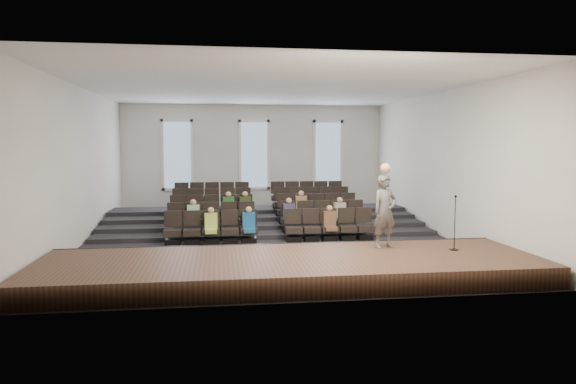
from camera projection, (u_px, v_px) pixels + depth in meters
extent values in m
plane|color=black|center=(269.00, 239.00, 17.21)|extent=(14.00, 14.00, 0.00)
cube|color=white|center=(269.00, 88.00, 16.74)|extent=(12.00, 14.00, 0.02)
cube|color=white|center=(254.00, 159.00, 23.90)|extent=(12.00, 0.04, 5.00)
cube|color=white|center=(305.00, 179.00, 10.05)|extent=(12.00, 0.04, 5.00)
cube|color=white|center=(79.00, 166.00, 16.15)|extent=(0.04, 14.00, 5.00)
cube|color=white|center=(442.00, 164.00, 17.80)|extent=(0.04, 14.00, 5.00)
cube|color=#4F2F22|center=(291.00, 268.00, 12.15)|extent=(11.80, 3.60, 0.50)
cube|color=black|center=(282.00, 253.00, 13.90)|extent=(11.80, 0.06, 0.52)
cube|color=black|center=(263.00, 226.00, 19.49)|extent=(11.80, 4.80, 0.15)
cube|color=black|center=(262.00, 222.00, 20.00)|extent=(11.80, 3.75, 0.30)
cube|color=black|center=(261.00, 218.00, 20.51)|extent=(11.80, 2.70, 0.45)
cube|color=black|center=(260.00, 215.00, 21.02)|extent=(11.80, 1.65, 0.60)
cube|color=black|center=(173.00, 242.00, 16.18)|extent=(0.47, 0.43, 0.20)
cube|color=black|center=(173.00, 232.00, 16.15)|extent=(0.55, 0.50, 0.19)
cube|color=black|center=(173.00, 219.00, 16.32)|extent=(0.55, 0.08, 0.50)
cube|color=black|center=(192.00, 242.00, 16.26)|extent=(0.47, 0.43, 0.20)
cube|color=black|center=(192.00, 232.00, 16.23)|extent=(0.55, 0.50, 0.19)
cube|color=black|center=(192.00, 218.00, 16.40)|extent=(0.55, 0.08, 0.50)
cube|color=black|center=(211.00, 241.00, 16.34)|extent=(0.47, 0.43, 0.20)
cube|color=black|center=(211.00, 232.00, 16.31)|extent=(0.55, 0.50, 0.19)
cube|color=black|center=(211.00, 218.00, 16.48)|extent=(0.55, 0.08, 0.50)
cube|color=black|center=(230.00, 241.00, 16.42)|extent=(0.47, 0.43, 0.20)
cube|color=black|center=(230.00, 231.00, 16.40)|extent=(0.55, 0.50, 0.19)
cube|color=black|center=(230.00, 217.00, 16.56)|extent=(0.55, 0.08, 0.50)
cube|color=black|center=(249.00, 240.00, 16.51)|extent=(0.47, 0.43, 0.20)
cube|color=black|center=(249.00, 231.00, 16.48)|extent=(0.55, 0.50, 0.19)
cube|color=black|center=(248.00, 217.00, 16.65)|extent=(0.55, 0.08, 0.50)
cube|color=black|center=(293.00, 239.00, 16.70)|extent=(0.47, 0.43, 0.20)
cube|color=black|center=(293.00, 230.00, 16.67)|extent=(0.55, 0.50, 0.19)
cube|color=black|center=(293.00, 216.00, 16.84)|extent=(0.55, 0.08, 0.50)
cube|color=black|center=(312.00, 239.00, 16.78)|extent=(0.47, 0.43, 0.20)
cube|color=black|center=(312.00, 229.00, 16.76)|extent=(0.55, 0.50, 0.19)
cube|color=black|center=(310.00, 216.00, 16.93)|extent=(0.55, 0.08, 0.50)
cube|color=black|center=(329.00, 238.00, 16.87)|extent=(0.47, 0.43, 0.20)
cube|color=black|center=(330.00, 229.00, 16.84)|extent=(0.55, 0.50, 0.19)
cube|color=black|center=(328.00, 216.00, 17.01)|extent=(0.55, 0.08, 0.50)
cube|color=black|center=(347.00, 238.00, 16.95)|extent=(0.47, 0.43, 0.20)
cube|color=black|center=(347.00, 228.00, 16.92)|extent=(0.55, 0.50, 0.19)
cube|color=black|center=(346.00, 215.00, 17.09)|extent=(0.55, 0.08, 0.50)
cube|color=black|center=(365.00, 237.00, 17.03)|extent=(0.47, 0.43, 0.20)
cube|color=black|center=(365.00, 228.00, 17.00)|extent=(0.55, 0.50, 0.19)
cube|color=black|center=(363.00, 215.00, 17.17)|extent=(0.55, 0.08, 0.50)
cube|color=black|center=(175.00, 232.00, 17.20)|extent=(0.47, 0.43, 0.20)
cube|color=black|center=(175.00, 223.00, 17.17)|extent=(0.55, 0.50, 0.19)
cube|color=black|center=(176.00, 210.00, 17.34)|extent=(0.55, 0.08, 0.50)
cube|color=black|center=(194.00, 231.00, 17.28)|extent=(0.47, 0.43, 0.20)
cube|color=black|center=(193.00, 222.00, 17.25)|extent=(0.55, 0.50, 0.19)
cube|color=black|center=(194.00, 209.00, 17.42)|extent=(0.55, 0.08, 0.50)
cube|color=black|center=(212.00, 231.00, 17.36)|extent=(0.47, 0.43, 0.20)
cube|color=black|center=(211.00, 222.00, 17.34)|extent=(0.55, 0.50, 0.19)
cube|color=black|center=(211.00, 209.00, 17.50)|extent=(0.55, 0.08, 0.50)
cube|color=black|center=(229.00, 231.00, 17.45)|extent=(0.47, 0.43, 0.20)
cube|color=black|center=(229.00, 222.00, 17.42)|extent=(0.55, 0.50, 0.19)
cube|color=black|center=(229.00, 209.00, 17.59)|extent=(0.55, 0.08, 0.50)
cube|color=black|center=(247.00, 230.00, 17.53)|extent=(0.47, 0.43, 0.20)
cube|color=black|center=(247.00, 221.00, 17.50)|extent=(0.55, 0.50, 0.19)
cube|color=black|center=(247.00, 209.00, 17.67)|extent=(0.55, 0.08, 0.50)
cube|color=black|center=(289.00, 229.00, 17.73)|extent=(0.47, 0.43, 0.20)
cube|color=black|center=(289.00, 220.00, 17.70)|extent=(0.55, 0.50, 0.19)
cube|color=black|center=(288.00, 208.00, 17.87)|extent=(0.55, 0.08, 0.50)
cube|color=black|center=(306.00, 229.00, 17.81)|extent=(0.47, 0.43, 0.20)
cube|color=black|center=(306.00, 220.00, 17.78)|extent=(0.55, 0.50, 0.19)
cube|color=black|center=(305.00, 208.00, 17.95)|extent=(0.55, 0.08, 0.50)
cube|color=black|center=(323.00, 228.00, 17.89)|extent=(0.47, 0.43, 0.20)
cube|color=black|center=(323.00, 220.00, 17.86)|extent=(0.55, 0.50, 0.19)
cube|color=black|center=(322.00, 207.00, 18.03)|extent=(0.55, 0.08, 0.50)
cube|color=black|center=(340.00, 228.00, 17.97)|extent=(0.47, 0.43, 0.20)
cube|color=black|center=(340.00, 219.00, 17.94)|extent=(0.55, 0.50, 0.19)
cube|color=black|center=(339.00, 207.00, 18.11)|extent=(0.55, 0.08, 0.50)
cube|color=black|center=(356.00, 228.00, 18.05)|extent=(0.47, 0.43, 0.20)
cube|color=black|center=(357.00, 219.00, 18.02)|extent=(0.55, 0.50, 0.19)
cube|color=black|center=(355.00, 207.00, 18.19)|extent=(0.55, 0.08, 0.50)
cube|color=black|center=(178.00, 223.00, 18.22)|extent=(0.47, 0.42, 0.20)
cube|color=black|center=(178.00, 214.00, 18.19)|extent=(0.55, 0.50, 0.19)
cube|color=black|center=(178.00, 202.00, 18.36)|extent=(0.55, 0.08, 0.50)
cube|color=black|center=(195.00, 222.00, 18.30)|extent=(0.47, 0.42, 0.20)
cube|color=black|center=(195.00, 214.00, 18.28)|extent=(0.55, 0.50, 0.19)
cube|color=black|center=(195.00, 202.00, 18.44)|extent=(0.55, 0.08, 0.50)
cube|color=black|center=(212.00, 222.00, 18.39)|extent=(0.47, 0.42, 0.20)
cube|color=black|center=(212.00, 213.00, 18.36)|extent=(0.55, 0.50, 0.19)
cube|color=black|center=(212.00, 201.00, 18.53)|extent=(0.55, 0.08, 0.50)
cube|color=black|center=(229.00, 222.00, 18.47)|extent=(0.47, 0.42, 0.20)
cube|color=black|center=(229.00, 213.00, 18.44)|extent=(0.55, 0.50, 0.19)
cube|color=black|center=(228.00, 201.00, 18.61)|extent=(0.55, 0.08, 0.50)
cube|color=black|center=(245.00, 221.00, 18.55)|extent=(0.47, 0.42, 0.20)
cube|color=black|center=(245.00, 213.00, 18.52)|extent=(0.55, 0.50, 0.19)
cube|color=black|center=(245.00, 201.00, 18.69)|extent=(0.55, 0.08, 0.50)
cube|color=black|center=(285.00, 221.00, 18.75)|extent=(0.47, 0.42, 0.20)
cube|color=black|center=(285.00, 212.00, 18.72)|extent=(0.55, 0.50, 0.19)
cube|color=black|center=(284.00, 200.00, 18.89)|extent=(0.55, 0.08, 0.50)
cube|color=black|center=(301.00, 220.00, 18.83)|extent=(0.47, 0.42, 0.20)
cube|color=black|center=(301.00, 212.00, 18.80)|extent=(0.55, 0.50, 0.19)
cube|color=black|center=(300.00, 200.00, 18.97)|extent=(0.55, 0.08, 0.50)
cube|color=black|center=(317.00, 220.00, 18.91)|extent=(0.47, 0.42, 0.20)
cube|color=black|center=(317.00, 212.00, 18.88)|extent=(0.55, 0.50, 0.19)
cube|color=black|center=(316.00, 200.00, 19.05)|extent=(0.55, 0.08, 0.50)
cube|color=black|center=(333.00, 220.00, 18.99)|extent=(0.47, 0.42, 0.20)
cube|color=black|center=(333.00, 211.00, 18.96)|extent=(0.55, 0.50, 0.19)
cube|color=black|center=(332.00, 200.00, 19.13)|extent=(0.55, 0.08, 0.50)
cube|color=black|center=(349.00, 219.00, 19.07)|extent=(0.47, 0.42, 0.20)
cube|color=black|center=(349.00, 211.00, 19.05)|extent=(0.55, 0.50, 0.19)
cube|color=black|center=(348.00, 199.00, 19.22)|extent=(0.55, 0.08, 0.50)
cube|color=black|center=(180.00, 215.00, 19.24)|extent=(0.47, 0.42, 0.20)
cube|color=black|center=(180.00, 206.00, 19.22)|extent=(0.55, 0.50, 0.19)
cube|color=black|center=(180.00, 195.00, 19.38)|extent=(0.55, 0.08, 0.50)
cube|color=black|center=(196.00, 214.00, 19.33)|extent=(0.47, 0.42, 0.20)
cube|color=black|center=(196.00, 206.00, 19.30)|extent=(0.55, 0.50, 0.19)
cube|color=black|center=(196.00, 195.00, 19.47)|extent=(0.55, 0.08, 0.50)
cube|color=black|center=(212.00, 214.00, 19.41)|extent=(0.47, 0.42, 0.20)
cube|color=black|center=(212.00, 206.00, 19.38)|extent=(0.55, 0.50, 0.19)
cube|color=black|center=(212.00, 195.00, 19.55)|extent=(0.55, 0.08, 0.50)
cube|color=black|center=(228.00, 214.00, 19.49)|extent=(0.47, 0.42, 0.20)
cube|color=black|center=(228.00, 206.00, 19.46)|extent=(0.55, 0.50, 0.19)
cube|color=black|center=(228.00, 194.00, 19.63)|extent=(0.55, 0.08, 0.50)
cube|color=black|center=(244.00, 213.00, 19.57)|extent=(0.47, 0.42, 0.20)
cube|color=black|center=(244.00, 205.00, 19.54)|extent=(0.55, 0.50, 0.19)
cube|color=black|center=(243.00, 194.00, 19.71)|extent=(0.55, 0.08, 0.50)
cube|color=black|center=(281.00, 213.00, 19.77)|extent=(0.47, 0.42, 0.20)
cube|color=black|center=(281.00, 205.00, 19.74)|extent=(0.55, 0.50, 0.19)
cube|color=black|center=(281.00, 194.00, 19.91)|extent=(0.55, 0.08, 0.50)
cube|color=black|center=(297.00, 212.00, 19.85)|extent=(0.47, 0.42, 0.20)
cube|color=black|center=(297.00, 204.00, 19.82)|extent=(0.55, 0.50, 0.19)
cube|color=black|center=(296.00, 193.00, 19.99)|extent=(0.55, 0.08, 0.50)
cube|color=black|center=(312.00, 212.00, 19.93)|extent=(0.47, 0.42, 0.20)
cube|color=black|center=(312.00, 204.00, 19.90)|extent=(0.55, 0.50, 0.19)
cube|color=black|center=(311.00, 193.00, 20.07)|extent=(0.55, 0.08, 0.50)
cube|color=black|center=(327.00, 212.00, 20.01)|extent=(0.47, 0.42, 0.20)
cube|color=black|center=(327.00, 204.00, 19.99)|extent=(0.55, 0.50, 0.19)
cube|color=black|center=(326.00, 193.00, 20.16)|extent=(0.55, 0.08, 0.50)
cube|color=black|center=(342.00, 212.00, 20.10)|extent=(0.47, 0.42, 0.20)
cube|color=black|center=(342.00, 204.00, 20.07)|extent=(0.55, 0.50, 0.19)
cube|color=black|center=(341.00, 193.00, 20.24)|extent=(0.55, 0.08, 0.50)
cube|color=black|center=(182.00, 207.00, 20.27)|extent=(0.47, 0.42, 0.20)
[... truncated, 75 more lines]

